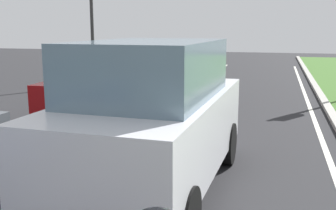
% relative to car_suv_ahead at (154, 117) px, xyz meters
% --- Properties ---
extents(ground_plane, '(60.00, 60.00, 0.00)m').
position_rel_car_suv_ahead_xyz_m(ground_plane, '(-0.84, 5.16, -1.17)').
color(ground_plane, '#262628').
extents(lane_line_center, '(0.12, 32.00, 0.01)m').
position_rel_car_suv_ahead_xyz_m(lane_line_center, '(-1.54, 5.16, -1.16)').
color(lane_line_center, silver).
rests_on(lane_line_center, ground).
extents(lane_line_right_edge, '(0.12, 32.00, 0.01)m').
position_rel_car_suv_ahead_xyz_m(lane_line_right_edge, '(2.76, 5.16, -1.16)').
color(lane_line_right_edge, silver).
rests_on(lane_line_right_edge, ground).
extents(car_suv_ahead, '(2.09, 4.56, 2.28)m').
position_rel_car_suv_ahead_xyz_m(car_suv_ahead, '(0.00, 0.00, 0.00)').
color(car_suv_ahead, silver).
rests_on(car_suv_ahead, ground).
extents(car_hatchback_far, '(1.83, 3.75, 1.78)m').
position_rel_car_suv_ahead_xyz_m(car_hatchback_far, '(-3.25, 4.50, -0.28)').
color(car_hatchback_far, maroon).
rests_on(car_hatchback_far, ground).
extents(traffic_light_overhead_left, '(0.32, 0.50, 5.19)m').
position_rel_car_suv_ahead_xyz_m(traffic_light_overhead_left, '(-5.86, 9.96, 2.33)').
color(traffic_light_overhead_left, '#2D2D2D').
rests_on(traffic_light_overhead_left, ground).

